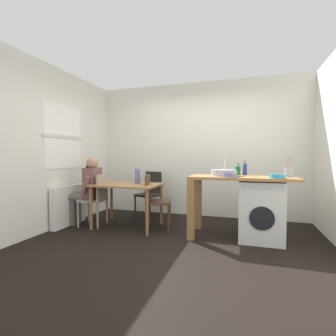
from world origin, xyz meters
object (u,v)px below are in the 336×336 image
chair_person_seat (97,197)px  bottle_squat_brown (245,169)px  chair_spare_by_wall (150,192)px  utensil_crock (289,172)px  dining_table (127,189)px  chair_opposite (154,198)px  colander (277,176)px  mixing_bowl (229,175)px  bottle_tall_green (238,170)px  seated_person (88,187)px  vase (138,176)px  washing_machine (261,210)px

chair_person_seat → bottle_squat_brown: bottle_squat_brown is taller
chair_spare_by_wall → utensil_crock: 2.55m
dining_table → chair_opposite: size_ratio=1.22×
dining_table → chair_spare_by_wall: chair_spare_by_wall is taller
colander → mixing_bowl: bearing=178.2°
bottle_tall_green → chair_spare_by_wall: bearing=161.5°
chair_spare_by_wall → bottle_tall_green: size_ratio=4.97×
chair_spare_by_wall → dining_table: bearing=97.7°
chair_person_seat → bottle_tall_green: (2.36, 0.30, 0.49)m
chair_spare_by_wall → bottle_squat_brown: size_ratio=4.07×
bottle_squat_brown → chair_opposite: bearing=-172.7°
mixing_bowl → dining_table: bearing=172.2°
seated_person → vase: seated_person is taller
utensil_crock → colander: bearing=-123.7°
dining_table → utensil_crock: 2.54m
mixing_bowl → seated_person: bearing=177.1°
chair_spare_by_wall → seated_person: 1.22m
chair_spare_by_wall → colander: size_ratio=4.50×
bottle_tall_green → mixing_bowl: (-0.10, -0.44, -0.05)m
dining_table → bottle_tall_green: (1.81, 0.20, 0.36)m
chair_spare_by_wall → washing_machine: 2.18m
seated_person → mixing_bowl: (2.42, -0.12, 0.28)m
bottle_tall_green → colander: size_ratio=0.91×
bottle_squat_brown → colander: size_ratio=1.10×
chair_spare_by_wall → bottle_tall_green: (1.69, -0.57, 0.49)m
vase → bottle_squat_brown: bearing=3.8°
mixing_bowl → vase: size_ratio=0.79×
dining_table → seated_person: (-0.71, -0.11, 0.03)m
mixing_bowl → vase: bearing=168.0°
dining_table → mixing_bowl: (1.71, -0.23, 0.31)m
washing_machine → colander: size_ratio=4.30×
chair_person_seat → washing_machine: (2.69, 0.06, -0.08)m
utensil_crock → vase: size_ratio=1.19×
dining_table → vase: bearing=33.7°
chair_opposite → mixing_bowl: bearing=64.3°
chair_spare_by_wall → chair_person_seat: bearing=68.9°
chair_person_seat → seated_person: (-0.16, -0.02, 0.16)m
chair_person_seat → vase: size_ratio=3.58×
washing_machine → utensil_crock: 0.67m
bottle_tall_green → vase: 1.67m
chair_person_seat → bottle_squat_brown: (2.47, 0.31, 0.51)m
chair_person_seat → bottle_tall_green: 2.43m
chair_opposite → colander: colander is taller
bottle_tall_green → vase: bearing=-176.4°
washing_machine → vase: size_ratio=3.42×
chair_opposite → seated_person: bearing=-96.7°
chair_person_seat → bottle_squat_brown: bearing=-89.3°
bottle_tall_green → washing_machine: bearing=-35.9°
bottle_tall_green → mixing_bowl: bearing=-103.1°
washing_machine → chair_person_seat: bearing=-178.8°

